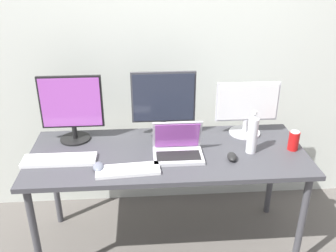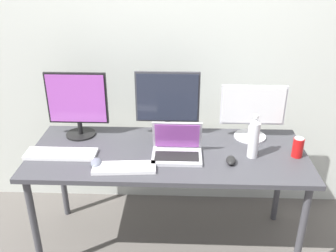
# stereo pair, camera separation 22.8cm
# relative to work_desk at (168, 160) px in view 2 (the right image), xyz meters

# --- Properties ---
(ground_plane) EXTENTS (16.00, 16.00, 0.00)m
(ground_plane) POSITION_rel_work_desk_xyz_m (0.00, 0.00, -0.68)
(ground_plane) COLOR #5B5651
(wall_back) EXTENTS (7.00, 0.08, 2.60)m
(wall_back) POSITION_rel_work_desk_xyz_m (0.00, 0.59, 0.62)
(wall_back) COLOR silver
(wall_back) RESTS_ON ground
(work_desk) EXTENTS (1.74, 0.70, 0.74)m
(work_desk) POSITION_rel_work_desk_xyz_m (0.00, 0.00, 0.00)
(work_desk) COLOR #424247
(work_desk) RESTS_ON ground
(monitor_left) EXTENTS (0.40, 0.20, 0.45)m
(monitor_left) POSITION_rel_work_desk_xyz_m (-0.61, 0.21, 0.30)
(monitor_left) COLOR black
(monitor_left) RESTS_ON work_desk
(monitor_center) EXTENTS (0.42, 0.18, 0.45)m
(monitor_center) POSITION_rel_work_desk_xyz_m (-0.01, 0.23, 0.31)
(monitor_center) COLOR #38383D
(monitor_center) RESTS_ON work_desk
(monitor_right) EXTENTS (0.42, 0.21, 0.37)m
(monitor_right) POSITION_rel_work_desk_xyz_m (0.55, 0.22, 0.26)
(monitor_right) COLOR silver
(monitor_right) RESTS_ON work_desk
(laptop_silver) EXTENTS (0.30, 0.21, 0.22)m
(laptop_silver) POSITION_rel_work_desk_xyz_m (0.06, -0.05, 0.12)
(laptop_silver) COLOR silver
(laptop_silver) RESTS_ON work_desk
(keyboard_main) EXTENTS (0.37, 0.15, 0.02)m
(keyboard_main) POSITION_rel_work_desk_xyz_m (-0.25, -0.22, 0.07)
(keyboard_main) COLOR white
(keyboard_main) RESTS_ON work_desk
(keyboard_aux) EXTENTS (0.44, 0.14, 0.02)m
(keyboard_aux) POSITION_rel_work_desk_xyz_m (-0.66, -0.07, 0.07)
(keyboard_aux) COLOR white
(keyboard_aux) RESTS_ON work_desk
(mouse_by_keyboard) EXTENTS (0.08, 0.11, 0.04)m
(mouse_by_keyboard) POSITION_rel_work_desk_xyz_m (-0.42, -0.18, 0.08)
(mouse_by_keyboard) COLOR slate
(mouse_by_keyboard) RESTS_ON work_desk
(mouse_by_laptop) EXTENTS (0.07, 0.10, 0.04)m
(mouse_by_laptop) POSITION_rel_work_desk_xyz_m (0.38, -0.12, 0.08)
(mouse_by_laptop) COLOR black
(mouse_by_laptop) RESTS_ON work_desk
(water_bottle) EXTENTS (0.06, 0.06, 0.28)m
(water_bottle) POSITION_rel_work_desk_xyz_m (0.52, -0.04, 0.19)
(water_bottle) COLOR silver
(water_bottle) RESTS_ON work_desk
(soda_can_near_keyboard) EXTENTS (0.07, 0.07, 0.13)m
(soda_can_near_keyboard) POSITION_rel_work_desk_xyz_m (0.80, -0.03, 0.13)
(soda_can_near_keyboard) COLOR red
(soda_can_near_keyboard) RESTS_ON work_desk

